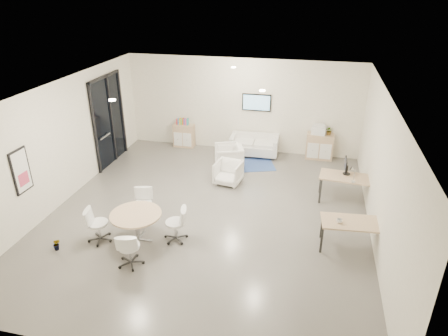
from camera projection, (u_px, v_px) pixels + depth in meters
room_shell at (208, 157)px, 9.66m from camera, size 9.60×10.60×4.80m
glass_door at (109, 118)px, 12.72m from camera, size 0.09×1.90×2.85m
artwork at (21, 171)px, 9.09m from camera, size 0.05×0.54×1.04m
wall_tv at (257, 103)px, 13.42m from camera, size 0.98×0.06×0.58m
ceiling_spots at (207, 84)px, 9.76m from camera, size 3.14×4.14×0.03m
sideboard_left at (184, 136)px, 14.36m from camera, size 0.73×0.38×0.83m
sideboard_right at (319, 146)px, 13.36m from camera, size 0.88×0.43×0.88m
books at (182, 122)px, 14.15m from camera, size 0.43×0.14×0.22m
printer at (319, 130)px, 13.12m from camera, size 0.51×0.45×0.32m
loveseat at (254, 146)px, 13.70m from camera, size 1.64×0.85×0.61m
blue_rug at (248, 165)px, 13.06m from camera, size 1.91×1.58×0.01m
armchair_left at (229, 156)px, 12.66m from camera, size 1.02×1.05×0.86m
armchair_right at (228, 172)px, 11.74m from camera, size 0.82×0.78×0.75m
desk_rear at (346, 179)px, 10.70m from camera, size 1.46×0.83×0.73m
desk_front at (353, 225)px, 8.74m from camera, size 1.41×0.79×0.71m
monitor at (346, 166)px, 10.71m from camera, size 0.20×0.50×0.44m
round_table at (136, 217)px, 9.04m from camera, size 1.17×1.17×0.71m
meeting_chairs at (137, 225)px, 9.13m from camera, size 2.40×2.40×0.82m
plant_cabinet at (329, 132)px, 13.06m from camera, size 0.27×0.30×0.22m
plant_floor at (57, 247)px, 8.93m from camera, size 0.20×0.32×0.13m
cup at (339, 220)px, 8.65m from camera, size 0.12×0.10×0.12m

